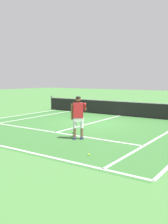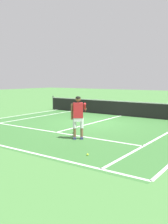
{
  "view_description": "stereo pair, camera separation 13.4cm",
  "coord_description": "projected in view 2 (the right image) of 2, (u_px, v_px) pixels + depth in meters",
  "views": [
    {
      "loc": [
        7.4,
        -11.64,
        2.4
      ],
      "look_at": [
        1.58,
        -3.15,
        1.05
      ],
      "focal_mm": 41.09,
      "sensor_mm": 36.0,
      "label": 1
    },
    {
      "loc": [
        7.51,
        -11.56,
        2.4
      ],
      "look_at": [
        1.58,
        -3.15,
        1.05
      ],
      "focal_mm": 41.09,
      "sensor_mm": 36.0,
      "label": 2
    }
  ],
  "objects": [
    {
      "name": "ground_plane",
      "position": [
        94.0,
        123.0,
        13.97
      ],
      "size": [
        80.0,
        80.0,
        0.0
      ],
      "primitive_type": "plane",
      "color": "#477F3D"
    },
    {
      "name": "court_inner_surface",
      "position": [
        79.0,
        126.0,
        12.91
      ],
      "size": [
        10.98,
        9.66,
        0.0
      ],
      "primitive_type": "cube",
      "color": "#387033",
      "rests_on": "ground"
    },
    {
      "name": "line_baseline",
      "position": [
        3.0,
        146.0,
        9.16
      ],
      "size": [
        10.98,
        0.1,
        0.01
      ],
      "primitive_type": "cube",
      "color": "white",
      "rests_on": "ground"
    },
    {
      "name": "line_service",
      "position": [
        56.0,
        132.0,
        11.48
      ],
      "size": [
        8.23,
        0.1,
        0.01
      ],
      "primitive_type": "cube",
      "color": "white",
      "rests_on": "ground"
    },
    {
      "name": "line_centre_service",
      "position": [
        95.0,
        122.0,
        14.07
      ],
      "size": [
        0.1,
        6.4,
        0.01
      ],
      "primitive_type": "cube",
      "color": "white",
      "rests_on": "ground"
    },
    {
      "name": "line_singles_left",
      "position": [
        24.0,
        119.0,
        15.26
      ],
      "size": [
        0.1,
        9.26,
        0.01
      ],
      "primitive_type": "cube",
      "color": "white",
      "rests_on": "ground"
    },
    {
      "name": "line_singles_right",
      "position": [
        160.0,
        137.0,
        10.56
      ],
      "size": [
        0.1,
        9.26,
        0.01
      ],
      "primitive_type": "cube",
      "color": "white",
      "rests_on": "ground"
    },
    {
      "name": "line_doubles_left",
      "position": [
        9.0,
        117.0,
        16.05
      ],
      "size": [
        0.1,
        9.26,
        0.01
      ],
      "primitive_type": "cube",
      "color": "white",
      "rests_on": "ground"
    },
    {
      "name": "tennis_net",
      "position": [
        122.0,
        108.0,
        16.6
      ],
      "size": [
        11.96,
        0.08,
        1.07
      ],
      "color": "#333338",
      "rests_on": "ground"
    },
    {
      "name": "tennis_player",
      "position": [
        78.0,
        115.0,
        10.1
      ],
      "size": [
        0.64,
        1.2,
        1.71
      ],
      "color": "navy",
      "rests_on": "ground"
    },
    {
      "name": "tennis_ball_near_feet",
      "position": [
        88.0,
        155.0,
        8.02
      ],
      "size": [
        0.07,
        0.07,
        0.07
      ],
      "primitive_type": "sphere",
      "color": "#CCE02D",
      "rests_on": "ground"
    }
  ]
}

